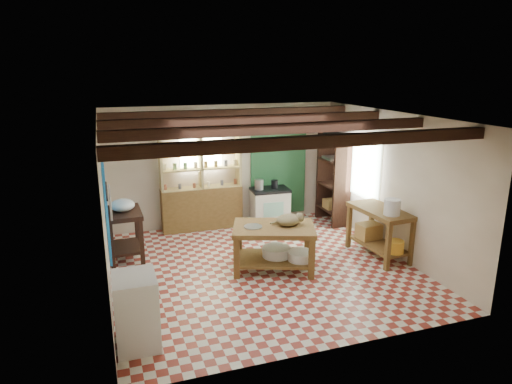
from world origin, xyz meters
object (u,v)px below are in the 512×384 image
object	(u,v)px
white_cabinet	(136,311)
cat	(289,220)
work_table	(274,248)
right_counter	(379,233)
prep_table	(125,235)
stove	(270,206)

from	to	relation	value
white_cabinet	cat	distance (m)	3.07
work_table	white_cabinet	world-z (taller)	white_cabinet
right_counter	cat	size ratio (longest dim) A/B	2.95
work_table	prep_table	distance (m)	2.69
work_table	stove	xyz separation A→B (m)	(0.76, 2.24, 0.01)
stove	prep_table	xyz separation A→B (m)	(-3.14, -0.97, 0.05)
work_table	white_cabinet	size ratio (longest dim) A/B	1.46
cat	prep_table	bearing A→B (deg)	163.19
prep_table	right_counter	world-z (taller)	right_counter
stove	white_cabinet	bearing A→B (deg)	-126.33
white_cabinet	cat	world-z (taller)	cat
stove	cat	distance (m)	2.38
prep_table	cat	distance (m)	2.96
white_cabinet	stove	bearing A→B (deg)	50.43
prep_table	white_cabinet	distance (m)	2.81
stove	right_counter	xyz separation A→B (m)	(1.24, -2.34, 0.05)
stove	work_table	bearing A→B (deg)	-105.36
prep_table	work_table	bearing A→B (deg)	-29.61
cat	stove	bearing A→B (deg)	86.96
stove	white_cabinet	size ratio (longest dim) A/B	0.88
work_table	stove	world-z (taller)	stove
white_cabinet	cat	size ratio (longest dim) A/B	2.16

